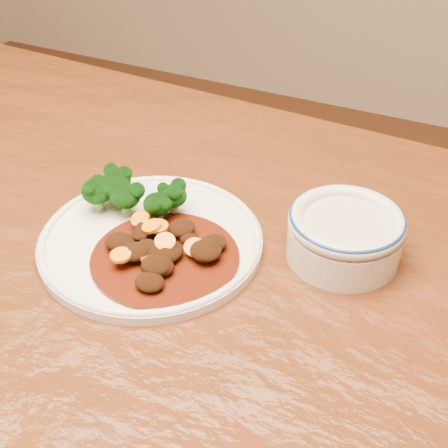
% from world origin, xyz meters
% --- Properties ---
extents(dining_table, '(1.55, 0.98, 0.75)m').
position_xyz_m(dining_table, '(0.00, 0.00, 0.67)').
color(dining_table, '#55230F').
rests_on(dining_table, ground).
extents(dinner_plate, '(0.24, 0.24, 0.02)m').
position_xyz_m(dinner_plate, '(0.04, 0.08, 0.76)').
color(dinner_plate, white).
rests_on(dinner_plate, dining_table).
extents(broccoli_florets, '(0.11, 0.06, 0.04)m').
position_xyz_m(broccoli_florets, '(-0.01, 0.12, 0.79)').
color(broccoli_florets, '#72A354').
rests_on(broccoli_florets, dinner_plate).
extents(mince_stew, '(0.15, 0.15, 0.03)m').
position_xyz_m(mince_stew, '(0.07, 0.06, 0.77)').
color(mince_stew, '#4D1408').
rests_on(mince_stew, dinner_plate).
extents(dip_bowl, '(0.12, 0.12, 0.05)m').
position_xyz_m(dip_bowl, '(0.23, 0.16, 0.78)').
color(dip_bowl, beige).
rests_on(dip_bowl, dining_table).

